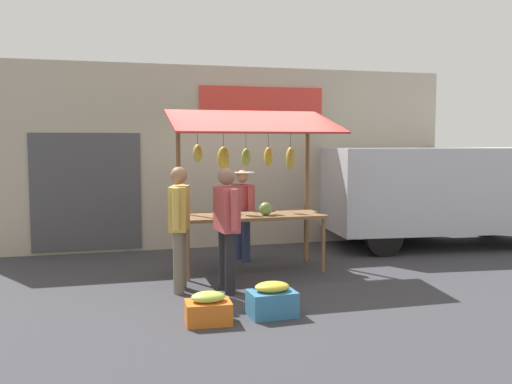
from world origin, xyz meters
name	(u,v)px	position (x,y,z in m)	size (l,w,h in m)	color
ground_plane	(251,270)	(0.00, 0.00, 0.00)	(40.00, 40.00, 0.00)	#38383D
street_backdrop	(220,157)	(0.04, -2.20, 1.70)	(9.00, 0.30, 3.40)	#B2A893
market_stall	(251,171)	(0.00, -0.03, 1.54)	(2.50, 1.46, 2.50)	brown
vendor_with_sunhat	(243,208)	(-0.05, -0.75, 0.89)	(0.39, 0.65, 1.52)	navy
shopper_in_grey_tee	(179,219)	(1.22, 0.91, 0.97)	(0.34, 0.69, 1.66)	#726656
shopper_with_shopping_bag	(227,221)	(0.62, 1.13, 0.96)	(0.27, 0.70, 1.65)	#232328
parked_van	(434,187)	(-3.92, -1.16, 1.12)	(4.56, 2.26, 1.88)	silver
produce_crate_near	(208,309)	(1.09, 2.35, 0.16)	(0.51, 0.39, 0.36)	#D1661E
produce_crate_side	(272,300)	(0.34, 2.28, 0.18)	(0.55, 0.40, 0.40)	teal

